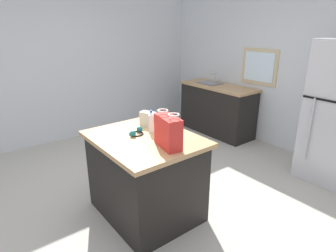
{
  "coord_description": "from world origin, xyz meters",
  "views": [
    {
      "loc": [
        2.32,
        -1.55,
        1.97
      ],
      "look_at": [
        0.08,
        0.19,
        0.95
      ],
      "focal_mm": 30.42,
      "sensor_mm": 36.0,
      "label": 1
    }
  ],
  "objects_px": {
    "small_box": "(148,119)",
    "shopping_bag": "(168,132)",
    "ear_defenders": "(136,132)",
    "bottle": "(151,123)",
    "kitchen_island": "(146,176)"
  },
  "relations": [
    {
      "from": "small_box",
      "to": "ear_defenders",
      "type": "distance_m",
      "value": 0.29
    },
    {
      "from": "shopping_bag",
      "to": "bottle",
      "type": "height_order",
      "value": "shopping_bag"
    },
    {
      "from": "small_box",
      "to": "shopping_bag",
      "type": "bearing_deg",
      "value": -16.87
    },
    {
      "from": "small_box",
      "to": "bottle",
      "type": "bearing_deg",
      "value": -24.81
    },
    {
      "from": "kitchen_island",
      "to": "shopping_bag",
      "type": "relative_size",
      "value": 3.36
    },
    {
      "from": "shopping_bag",
      "to": "small_box",
      "type": "xyz_separation_m",
      "value": [
        -0.6,
        0.18,
        -0.07
      ]
    },
    {
      "from": "kitchen_island",
      "to": "shopping_bag",
      "type": "bearing_deg",
      "value": 6.05
    },
    {
      "from": "small_box",
      "to": "bottle",
      "type": "height_order",
      "value": "bottle"
    },
    {
      "from": "ear_defenders",
      "to": "bottle",
      "type": "bearing_deg",
      "value": 73.24
    },
    {
      "from": "shopping_bag",
      "to": "ear_defenders",
      "type": "relative_size",
      "value": 1.68
    },
    {
      "from": "bottle",
      "to": "ear_defenders",
      "type": "xyz_separation_m",
      "value": [
        -0.05,
        -0.16,
        -0.09
      ]
    },
    {
      "from": "small_box",
      "to": "ear_defenders",
      "type": "relative_size",
      "value": 0.84
    },
    {
      "from": "small_box",
      "to": "bottle",
      "type": "distance_m",
      "value": 0.22
    },
    {
      "from": "kitchen_island",
      "to": "bottle",
      "type": "relative_size",
      "value": 4.73
    },
    {
      "from": "kitchen_island",
      "to": "ear_defenders",
      "type": "distance_m",
      "value": 0.48
    }
  ]
}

